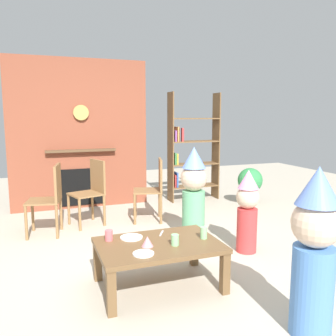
# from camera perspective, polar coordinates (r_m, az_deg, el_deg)

# --- Properties ---
(ground_plane) EXTENTS (12.00, 12.00, 0.00)m
(ground_plane) POSITION_cam_1_polar(r_m,az_deg,el_deg) (3.85, -0.02, -14.63)
(ground_plane) COLOR #BCB29E
(brick_fireplace_feature) EXTENTS (2.20, 0.28, 2.40)m
(brick_fireplace_feature) POSITION_cam_1_polar(r_m,az_deg,el_deg) (5.96, -14.00, 5.17)
(brick_fireplace_feature) COLOR brown
(brick_fireplace_feature) RESTS_ON ground_plane
(bookshelf) EXTENTS (0.90, 0.28, 1.90)m
(bookshelf) POSITION_cam_1_polar(r_m,az_deg,el_deg) (6.29, 3.63, 2.92)
(bookshelf) COLOR brown
(bookshelf) RESTS_ON ground_plane
(coffee_table) EXTENTS (1.06, 0.72, 0.40)m
(coffee_table) POSITION_cam_1_polar(r_m,az_deg,el_deg) (3.20, -1.52, -12.90)
(coffee_table) COLOR brown
(coffee_table) RESTS_ON ground_plane
(paper_cup_near_left) EXTENTS (0.07, 0.07, 0.10)m
(paper_cup_near_left) POSITION_cam_1_polar(r_m,az_deg,el_deg) (3.26, -9.47, -10.60)
(paper_cup_near_left) COLOR #E5666B
(paper_cup_near_left) RESTS_ON coffee_table
(paper_cup_near_right) EXTENTS (0.07, 0.07, 0.10)m
(paper_cup_near_right) POSITION_cam_1_polar(r_m,az_deg,el_deg) (3.11, 1.13, -11.45)
(paper_cup_near_right) COLOR #8CD18C
(paper_cup_near_right) RESTS_ON coffee_table
(paper_cup_center) EXTENTS (0.06, 0.06, 0.11)m
(paper_cup_center) POSITION_cam_1_polar(r_m,az_deg,el_deg) (3.28, 5.74, -10.30)
(paper_cup_center) COLOR #8CD18C
(paper_cup_center) RESTS_ON coffee_table
(paper_plate_front) EXTENTS (0.17, 0.17, 0.01)m
(paper_plate_front) POSITION_cam_1_polar(r_m,az_deg,el_deg) (2.94, -3.97, -13.54)
(paper_plate_front) COLOR white
(paper_plate_front) RESTS_ON coffee_table
(paper_plate_rear) EXTENTS (0.20, 0.20, 0.01)m
(paper_plate_rear) POSITION_cam_1_polar(r_m,az_deg,el_deg) (3.31, -5.89, -11.01)
(paper_plate_rear) COLOR white
(paper_plate_rear) RESTS_ON coffee_table
(birthday_cake_slice) EXTENTS (0.10, 0.10, 0.09)m
(birthday_cake_slice) POSITION_cam_1_polar(r_m,az_deg,el_deg) (3.09, -3.33, -11.67)
(birthday_cake_slice) COLOR pink
(birthday_cake_slice) RESTS_ON coffee_table
(table_fork) EXTENTS (0.09, 0.14, 0.01)m
(table_fork) POSITION_cam_1_polar(r_m,az_deg,el_deg) (3.41, -1.04, -10.41)
(table_fork) COLOR silver
(table_fork) RESTS_ON coffee_table
(child_with_cone_hat) EXTENTS (0.33, 0.33, 1.18)m
(child_with_cone_hat) POSITION_cam_1_polar(r_m,az_deg,el_deg) (2.64, 22.46, -11.78)
(child_with_cone_hat) COLOR #4C7FC6
(child_with_cone_hat) RESTS_ON ground_plane
(child_in_pink) EXTENTS (0.26, 0.26, 0.92)m
(child_in_pink) POSITION_cam_1_polar(r_m,az_deg,el_deg) (4.03, 12.62, -6.44)
(child_in_pink) COLOR #D13838
(child_in_pink) RESTS_ON ground_plane
(child_by_the_chairs) EXTENTS (0.32, 0.32, 1.14)m
(child_by_the_chairs) POSITION_cam_1_polar(r_m,az_deg,el_deg) (4.29, 4.13, -3.78)
(child_by_the_chairs) COLOR #66B27F
(child_by_the_chairs) RESTS_ON ground_plane
(dining_chair_left) EXTENTS (0.47, 0.47, 0.90)m
(dining_chair_left) POSITION_cam_1_polar(r_m,az_deg,el_deg) (4.73, -18.29, -4.17)
(dining_chair_left) COLOR olive
(dining_chair_left) RESTS_ON ground_plane
(dining_chair_middle) EXTENTS (0.50, 0.50, 0.90)m
(dining_chair_middle) POSITION_cam_1_polar(r_m,az_deg,el_deg) (5.03, -12.11, -3.18)
(dining_chair_middle) COLOR olive
(dining_chair_middle) RESTS_ON ground_plane
(dining_chair_right) EXTENTS (0.49, 0.49, 0.90)m
(dining_chair_right) POSITION_cam_1_polar(r_m,az_deg,el_deg) (5.09, -2.26, -2.86)
(dining_chair_right) COLOR olive
(dining_chair_right) RESTS_ON ground_plane
(potted_plant_tall) EXTENTS (0.41, 0.41, 0.63)m
(potted_plant_tall) POSITION_cam_1_polar(r_m,az_deg,el_deg) (6.14, 13.02, -2.27)
(potted_plant_tall) COLOR #9E5B42
(potted_plant_tall) RESTS_ON ground_plane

